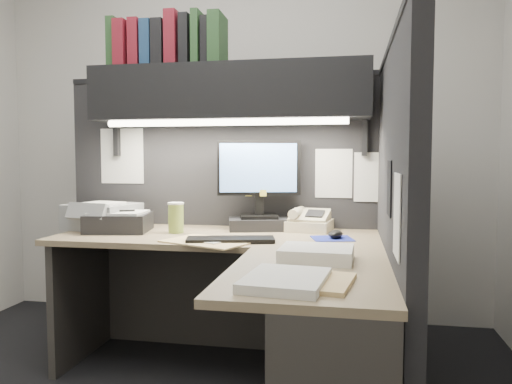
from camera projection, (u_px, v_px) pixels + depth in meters
wall_back at (238, 128)px, 3.56m from camera, size 3.50×0.04×2.70m
partition_back at (222, 214)px, 3.03m from camera, size 1.90×0.06×1.60m
partition_right at (394, 238)px, 2.12m from camera, size 0.06×1.50×1.60m
desk at (258, 326)px, 2.07m from camera, size 1.70×1.53×0.73m
overhead_shelf at (230, 93)px, 2.79m from camera, size 1.55×0.34×0.30m
task_light_tube at (224, 122)px, 2.66m from camera, size 1.32×0.04×0.04m
monitor at (259, 194)px, 2.82m from camera, size 0.46×0.29×0.51m
keyboard at (230, 240)px, 2.43m from camera, size 0.45×0.24×0.02m
mousepad at (332, 238)px, 2.52m from camera, size 0.24×0.22×0.00m
mouse at (335, 234)px, 2.52m from camera, size 0.09×0.12×0.04m
telephone at (310, 222)px, 2.80m from camera, size 0.27×0.27×0.10m
coffee_cup at (176, 219)px, 2.72m from camera, size 0.10×0.10×0.16m
printer at (102, 216)px, 2.88m from camera, size 0.42×0.38×0.14m
notebook_stack at (119, 222)px, 2.78m from camera, size 0.38×0.33×0.10m
open_folder at (208, 241)px, 2.42m from camera, size 0.48×0.41×0.01m
paper_stack_a at (317, 254)px, 1.99m from camera, size 0.30×0.25×0.05m
paper_stack_b at (286, 280)px, 1.61m from camera, size 0.28×0.34×0.03m
manila_stack at (317, 282)px, 1.62m from camera, size 0.25×0.30×0.02m
binder_row at (168, 44)px, 2.84m from camera, size 0.67×0.25×0.31m
pinned_papers at (277, 174)px, 2.58m from camera, size 1.76×1.31×0.51m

